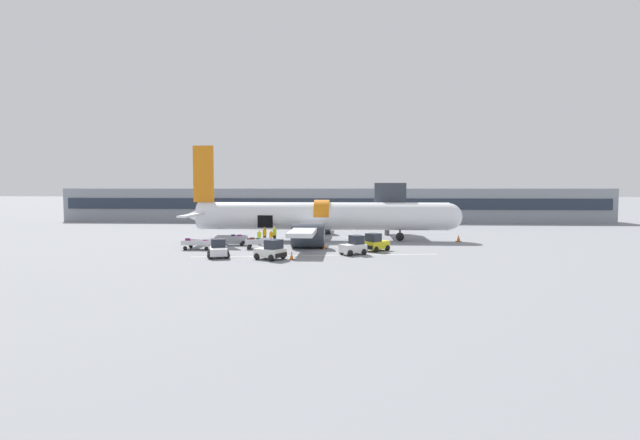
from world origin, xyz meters
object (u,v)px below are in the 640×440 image
(baggage_tug_mid, at_px, (375,244))
(ground_crew_driver, at_px, (259,237))
(ground_crew_loader_b, at_px, (265,235))
(ground_crew_supervisor, at_px, (271,237))
(baggage_tug_lead, at_px, (354,247))
(airplane, at_px, (318,217))
(baggage_tug_spare, at_px, (271,251))
(baggage_cart_loading, at_px, (232,240))
(baggage_tug_rear, at_px, (218,250))
(baggage_cart_queued, at_px, (260,243))
(ground_crew_loader_a, at_px, (275,234))
(baggage_cart_empty, at_px, (199,244))

(baggage_tug_mid, relative_size, ground_crew_driver, 1.73)
(baggage_tug_mid, bearing_deg, ground_crew_loader_b, 154.52)
(ground_crew_driver, relative_size, ground_crew_supervisor, 1.04)
(baggage_tug_lead, bearing_deg, ground_crew_supervisor, 140.16)
(airplane, distance_m, ground_crew_loader_b, 6.76)
(baggage_tug_spare, distance_m, baggage_cart_loading, 11.42)
(baggage_tug_rear, distance_m, baggage_tug_spare, 4.87)
(airplane, xyz_separation_m, ground_crew_loader_b, (-5.49, -3.55, -1.70))
(airplane, height_order, baggage_tug_lead, airplane)
(ground_crew_supervisor, bearing_deg, baggage_tug_spare, -80.90)
(baggage_tug_rear, bearing_deg, ground_crew_loader_b, 78.41)
(baggage_tug_lead, relative_size, baggage_tug_rear, 0.88)
(baggage_cart_queued, height_order, ground_crew_loader_a, ground_crew_loader_a)
(baggage_cart_empty, bearing_deg, baggage_tug_rear, -57.66)
(ground_crew_loader_b, bearing_deg, baggage_cart_empty, -135.76)
(baggage_tug_mid, relative_size, baggage_tug_rear, 0.91)
(baggage_tug_rear, relative_size, baggage_cart_queued, 0.81)
(baggage_cart_loading, xyz_separation_m, ground_crew_loader_b, (3.12, 1.74, 0.39))
(baggage_cart_queued, distance_m, ground_crew_loader_a, 4.72)
(baggage_tug_lead, relative_size, ground_crew_driver, 1.66)
(airplane, distance_m, baggage_tug_rear, 16.29)
(ground_crew_driver, distance_m, ground_crew_supervisor, 1.27)
(baggage_tug_lead, xyz_separation_m, ground_crew_driver, (-9.90, 6.85, 0.13))
(airplane, relative_size, baggage_tug_lead, 12.00)
(baggage_cart_queued, bearing_deg, baggage_tug_spare, -72.31)
(baggage_cart_queued, bearing_deg, baggage_tug_rear, -111.30)
(baggage_cart_loading, xyz_separation_m, baggage_cart_queued, (3.39, -2.63, -0.01))
(airplane, height_order, baggage_tug_rear, airplane)
(baggage_tug_rear, bearing_deg, ground_crew_driver, 78.62)
(baggage_tug_rear, bearing_deg, baggage_cart_queued, 68.70)
(baggage_cart_loading, relative_size, baggage_cart_empty, 1.08)
(airplane, height_order, ground_crew_driver, airplane)
(baggage_cart_empty, distance_m, ground_crew_loader_b, 7.74)
(ground_crew_loader_a, bearing_deg, baggage_cart_empty, -139.28)
(ground_crew_loader_a, height_order, ground_crew_supervisor, ground_crew_loader_a)
(ground_crew_supervisor, bearing_deg, baggage_tug_mid, -22.93)
(ground_crew_driver, height_order, ground_crew_supervisor, ground_crew_driver)
(baggage_tug_rear, distance_m, baggage_cart_queued, 6.77)
(baggage_tug_spare, relative_size, baggage_cart_loading, 0.66)
(baggage_tug_lead, height_order, ground_crew_loader_a, ground_crew_loader_a)
(baggage_cart_loading, xyz_separation_m, baggage_cart_empty, (-2.42, -3.65, -0.05))
(baggage_tug_lead, bearing_deg, ground_crew_loader_a, 135.06)
(baggage_tug_mid, height_order, baggage_cart_queued, baggage_tug_mid)
(baggage_cart_loading, distance_m, baggage_cart_empty, 4.38)
(baggage_tug_lead, bearing_deg, airplane, 109.09)
(baggage_tug_lead, height_order, ground_crew_driver, baggage_tug_lead)
(baggage_cart_empty, relative_size, ground_crew_loader_b, 2.22)
(baggage_cart_loading, relative_size, ground_crew_driver, 2.67)
(ground_crew_loader_a, distance_m, ground_crew_supervisor, 1.29)
(ground_crew_driver, bearing_deg, baggage_cart_loading, -173.07)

